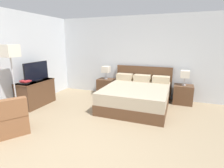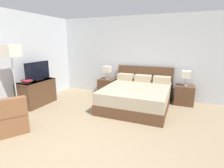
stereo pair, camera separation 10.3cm
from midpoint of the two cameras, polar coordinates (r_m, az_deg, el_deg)
The scene contains 15 objects.
ground_plane at distance 3.09m, azimuth -13.77°, elevation -22.33°, with size 10.77×10.77×0.00m, color #998466.
wall_back at distance 5.85m, azimuth 6.12°, elevation 8.72°, with size 6.37×0.06×2.59m, color silver.
wall_left at distance 5.43m, azimuth -28.65°, elevation 6.76°, with size 0.06×5.39×2.59m, color silver.
bed at distance 4.97m, azimuth 7.40°, elevation -3.79°, with size 1.78×2.00×1.03m.
nightstand_left at distance 6.00m, azimuth -2.46°, elevation -0.96°, with size 0.54×0.44×0.56m.
nightstand_right at distance 5.53m, azimuth 21.66°, elevation -3.20°, with size 0.54×0.44×0.56m.
table_lamp_left at distance 5.87m, azimuth -2.52°, elevation 4.74°, with size 0.24×0.24×0.43m.
table_lamp_right at distance 5.40m, azimuth 22.22°, elevation 2.93°, with size 0.24×0.24×0.43m.
dresser at distance 5.49m, azimuth -24.05°, elevation -2.61°, with size 0.51×1.07×0.71m.
tv at distance 5.43m, azimuth -23.94°, elevation 3.73°, with size 0.18×0.87×0.53m.
book_red_cover at distance 5.19m, azimuth -27.18°, elevation 0.30°, with size 0.25×0.16×0.03m, color #383333.
book_blue_cover at distance 5.17m, azimuth -27.04°, elevation 0.59°, with size 0.18×0.15×0.03m, color #B7282D.
book_small_top at distance 5.15m, azimuth -26.96°, elevation 0.88°, with size 0.26×0.19×0.03m, color #B7282D.
armchair_by_window at distance 4.14m, azimuth -31.49°, elevation -9.86°, with size 0.95×0.95×0.76m.
floor_lamp at distance 4.59m, azimuth -30.83°, elevation 7.62°, with size 0.32×0.32×1.73m.
Camera 1 is at (1.45, -2.03, 1.80)m, focal length 28.00 mm.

